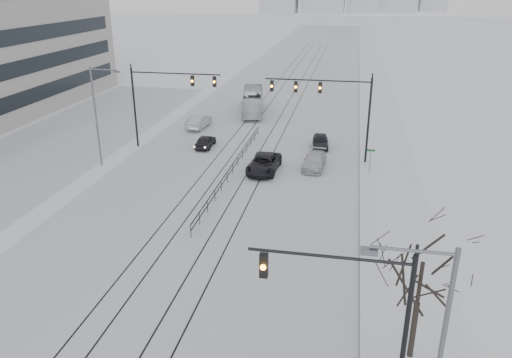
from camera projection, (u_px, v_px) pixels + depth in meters
The scene contains 19 objects.
road at pixel (281, 100), 71.41m from camera, with size 22.00×260.00×0.02m, color silver.
sidewalk_east at pixel (378, 103), 69.01m from camera, with size 5.00×260.00×0.16m, color silver.
curb at pixel (360, 103), 69.45m from camera, with size 0.10×260.00×0.12m, color gray.
parking_strip at pixel (58, 144), 52.11m from camera, with size 14.00×60.00×0.03m, color silver.
tram_rails at pixel (255, 141), 53.16m from camera, with size 5.30×180.00×0.01m.
traffic_mast_near at pixel (364, 308), 18.56m from camera, with size 6.10×0.37×7.00m.
traffic_mast_ne at pixel (332, 101), 45.04m from camera, with size 9.60×0.37×8.00m.
traffic_mast_nw at pixel (162, 94), 48.95m from camera, with size 9.10×0.37×8.00m.
street_light_east at pixel (430, 356), 15.25m from camera, with size 2.73×0.25×9.00m.
street_light_west at pixel (98, 110), 44.26m from camera, with size 2.73×0.25×9.00m.
bare_tree at pixel (421, 273), 20.91m from camera, with size 4.40×4.40×6.10m.
median_fence at pixel (233, 169), 43.85m from camera, with size 0.06×24.00×1.00m.
street_sign at pixel (370, 158), 43.20m from camera, with size 0.70×0.06×2.40m.
sedan_sb_inner at pixel (205, 141), 50.87m from camera, with size 1.51×3.76×1.28m, color black.
sedan_sb_outer at pixel (199, 122), 57.56m from camera, with size 1.62×4.64×1.53m, color #A1A2A8.
sedan_nb_front at pixel (264, 164), 44.36m from camera, with size 2.45×5.31×1.48m, color black.
sedan_nb_right at pixel (314, 161), 45.27m from camera, with size 1.87×4.59×1.33m, color #B6BABF.
sedan_nb_far at pixel (320, 141), 50.80m from camera, with size 1.58×3.93×1.34m, color black.
box_truck at pixel (253, 101), 64.04m from camera, with size 2.48×10.60×2.95m, color silver.
Camera 1 is at (9.77, -9.95, 15.90)m, focal length 35.00 mm.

